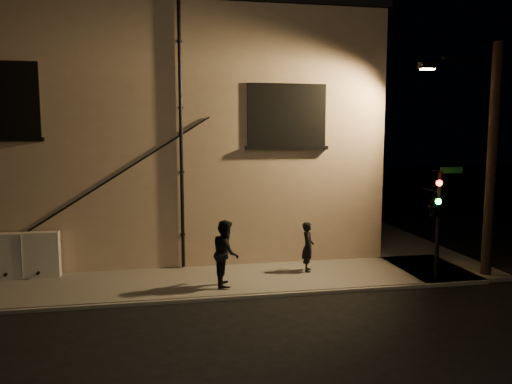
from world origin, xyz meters
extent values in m
plane|color=black|center=(0.00, 0.00, 0.00)|extent=(90.00, 90.00, 0.00)
cube|color=#645F5A|center=(-3.00, 1.50, 0.06)|extent=(20.00, 3.00, 0.12)
cube|color=#645F5A|center=(6.50, 8.00, 0.06)|extent=(3.00, 16.00, 0.12)
cube|color=#C3A78C|center=(-3.00, 9.00, 4.25)|extent=(16.00, 12.00, 8.50)
cube|color=black|center=(-3.00, 9.00, 8.65)|extent=(16.20, 12.20, 0.30)
cube|color=black|center=(-7.00, 2.98, 5.40)|extent=(2.20, 0.10, 2.20)
cube|color=black|center=(-7.00, 3.00, 5.40)|extent=(1.98, 0.05, 1.98)
cube|color=black|center=(1.60, 2.98, 5.00)|extent=(2.60, 0.10, 2.00)
cube|color=#A5B28C|center=(1.60, 3.00, 5.00)|extent=(2.38, 0.05, 1.78)
cylinder|color=black|center=(-1.80, 2.92, 4.31)|extent=(0.11, 0.11, 8.30)
cylinder|color=black|center=(-4.00, 2.95, 3.00)|extent=(5.96, 0.04, 3.75)
cylinder|color=black|center=(-3.88, 2.95, 3.06)|extent=(5.96, 0.04, 3.75)
cube|color=silver|center=(-6.54, 2.70, 0.80)|extent=(2.08, 0.35, 1.37)
imported|color=black|center=(2.01, 1.80, 0.90)|extent=(0.50, 0.64, 1.56)
imported|color=black|center=(-0.69, 0.86, 1.06)|extent=(0.79, 0.97, 1.88)
cylinder|color=black|center=(5.51, 0.30, 1.71)|extent=(0.12, 0.12, 3.19)
imported|color=black|center=(5.29, 0.18, 2.39)|extent=(0.64, 1.96, 0.77)
sphere|color=#FF140C|center=(5.31, 0.00, 3.02)|extent=(0.17, 0.17, 0.17)
sphere|color=#14FF3F|center=(5.31, 0.00, 2.49)|extent=(0.17, 0.17, 0.17)
cube|color=#0C4C1E|center=(5.86, 0.30, 3.36)|extent=(0.70, 0.03, 0.18)
cylinder|color=black|center=(7.30, 0.49, 3.53)|extent=(0.29, 0.29, 7.07)
cylinder|color=black|center=(6.50, 1.04, 6.58)|extent=(1.79, 0.98, 0.10)
cube|color=black|center=(5.70, 1.59, 6.48)|extent=(0.55, 0.28, 0.18)
cube|color=#FFC672|center=(5.70, 1.59, 6.38)|extent=(0.42, 0.20, 0.04)
camera|label=1|loc=(-2.41, -12.84, 4.50)|focal=35.00mm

